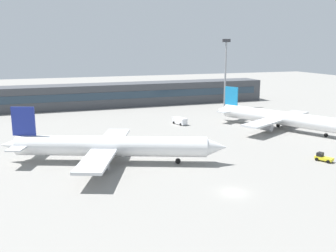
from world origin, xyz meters
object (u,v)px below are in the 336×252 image
object	(u,v)px
baggage_tug_yellow	(323,157)
service_van_white	(180,121)
floodlight_tower_west	(226,68)
airplane_near	(113,146)
airplane_mid	(282,118)

from	to	relation	value
baggage_tug_yellow	service_van_white	bearing A→B (deg)	108.46
baggage_tug_yellow	floodlight_tower_west	xyz separation A→B (m)	(14.38, 71.73, 14.40)
airplane_near	airplane_mid	size ratio (longest dim) A/B	1.09
baggage_tug_yellow	floodlight_tower_west	bearing A→B (deg)	78.67
airplane_near	baggage_tug_yellow	xyz separation A→B (m)	(42.10, -13.51, -2.77)
baggage_tug_yellow	service_van_white	xyz separation A→B (m)	(-15.06, 45.12, 0.31)
airplane_near	airplane_mid	bearing A→B (deg)	15.75
airplane_mid	airplane_near	bearing A→B (deg)	-164.25
airplane_near	airplane_mid	world-z (taller)	airplane_near
airplane_near	floodlight_tower_west	world-z (taller)	floodlight_tower_west
airplane_mid	baggage_tug_yellow	world-z (taller)	airplane_mid
airplane_mid	service_van_white	bearing A→B (deg)	145.84
floodlight_tower_west	service_van_white	bearing A→B (deg)	-137.89
airplane_near	floodlight_tower_west	size ratio (longest dim) A/B	1.72
service_van_white	floodlight_tower_west	world-z (taller)	floodlight_tower_west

